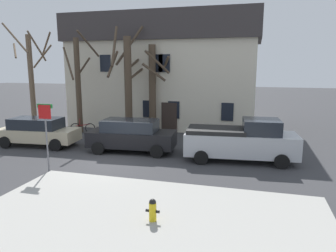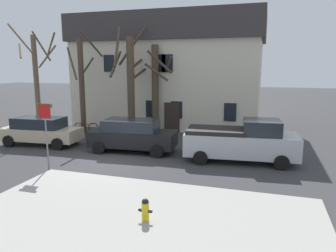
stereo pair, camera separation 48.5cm
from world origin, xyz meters
name	(u,v)px [view 1 (the left image)]	position (x,y,z in m)	size (l,w,h in m)	color
ground_plane	(109,162)	(0.00, 0.00, 0.00)	(120.00, 120.00, 0.00)	#38383A
sidewalk_slab	(138,232)	(3.73, -5.88, 0.06)	(10.96, 7.58, 0.12)	#A8A59E
building_main	(166,70)	(-0.25, 11.27, 4.27)	(14.44, 7.46, 8.38)	beige
tree_bare_near	(32,76)	(-8.83, 6.08, 3.88)	(3.11, 3.11, 7.52)	brown
tree_bare_mid	(78,83)	(-5.08, 6.07, 3.47)	(2.21, 2.14, 6.87)	#4C3D2D
tree_bare_far	(127,82)	(-1.50, 6.13, 3.58)	(1.97, 2.41, 7.26)	#4C3D2D
tree_bare_end	(152,85)	(-0.18, 7.39, 3.32)	(3.02, 3.00, 6.04)	#4C3D2D
car_beige_wagon	(38,131)	(-5.43, 1.95, 0.86)	(4.73, 2.25, 1.65)	#C6B793
car_black_wagon	(132,135)	(0.33, 2.19, 0.92)	(4.80, 2.36, 1.76)	black
pickup_truck_silver	(241,141)	(6.17, 2.05, 1.01)	(5.54, 2.58, 2.10)	#B7BABF
fire_hydrant	(153,210)	(3.96, -5.27, 0.47)	(0.42, 0.22, 0.68)	gold
street_sign_pole	(46,125)	(-1.97, -1.94, 2.11)	(0.76, 0.07, 3.02)	slate
bicycle_leaning	(83,128)	(-4.75, 5.78, 0.37)	(1.72, 0.43, 1.03)	black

